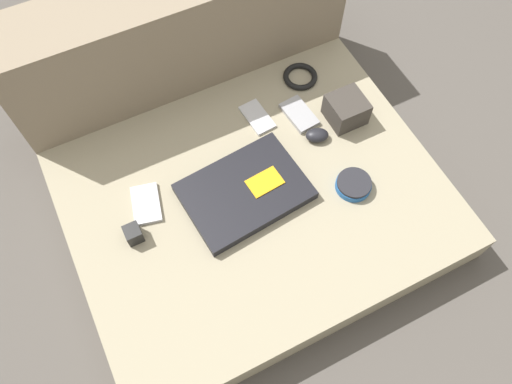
# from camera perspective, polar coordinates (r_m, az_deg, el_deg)

# --- Properties ---
(ground_plane) EXTENTS (8.00, 8.00, 0.00)m
(ground_plane) POSITION_cam_1_polar(r_m,az_deg,el_deg) (1.43, 0.00, -2.52)
(ground_plane) COLOR #4C4742
(couch_seat) EXTENTS (0.98, 0.78, 0.11)m
(couch_seat) POSITION_cam_1_polar(r_m,az_deg,el_deg) (1.38, 0.00, -1.50)
(couch_seat) COLOR gray
(couch_seat) RESTS_ON ground_plane
(couch_backrest) EXTENTS (0.98, 0.20, 0.43)m
(couch_backrest) POSITION_cam_1_polar(r_m,az_deg,el_deg) (1.52, -8.61, 16.20)
(couch_backrest) COLOR #7F705B
(couch_backrest) RESTS_ON ground_plane
(laptop) EXTENTS (0.34, 0.25, 0.03)m
(laptop) POSITION_cam_1_polar(r_m,az_deg,el_deg) (1.31, -1.29, 0.08)
(laptop) COLOR black
(laptop) RESTS_ON couch_seat
(computer_mouse) EXTENTS (0.08, 0.07, 0.03)m
(computer_mouse) POSITION_cam_1_polar(r_m,az_deg,el_deg) (1.41, 6.99, 6.47)
(computer_mouse) COLOR black
(computer_mouse) RESTS_ON couch_seat
(speaker_puck) EXTENTS (0.10, 0.10, 0.03)m
(speaker_puck) POSITION_cam_1_polar(r_m,az_deg,el_deg) (1.35, 11.09, 0.85)
(speaker_puck) COLOR #1E569E
(speaker_puck) RESTS_ON couch_seat
(phone_silver) EXTENTS (0.09, 0.13, 0.01)m
(phone_silver) POSITION_cam_1_polar(r_m,az_deg,el_deg) (1.34, -12.45, -1.35)
(phone_silver) COLOR #B7B7BC
(phone_silver) RESTS_ON couch_seat
(phone_black) EXTENTS (0.08, 0.12, 0.01)m
(phone_black) POSITION_cam_1_polar(r_m,az_deg,el_deg) (1.46, 4.95, 8.85)
(phone_black) COLOR #99999E
(phone_black) RESTS_ON couch_seat
(phone_small) EXTENTS (0.07, 0.12, 0.01)m
(phone_small) POSITION_cam_1_polar(r_m,az_deg,el_deg) (1.45, 0.13, 8.57)
(phone_small) COLOR #B7B7BC
(phone_small) RESTS_ON couch_seat
(camera_pouch) EXTENTS (0.10, 0.10, 0.08)m
(camera_pouch) POSITION_cam_1_polar(r_m,az_deg,el_deg) (1.45, 10.27, 9.27)
(camera_pouch) COLOR #38332D
(camera_pouch) RESTS_ON couch_seat
(charger_brick) EXTENTS (0.04, 0.04, 0.05)m
(charger_brick) POSITION_cam_1_polar(r_m,az_deg,el_deg) (1.29, -13.84, -4.66)
(charger_brick) COLOR black
(charger_brick) RESTS_ON couch_seat
(cable_coil) EXTENTS (0.10, 0.10, 0.02)m
(cable_coil) POSITION_cam_1_polar(r_m,az_deg,el_deg) (1.55, 5.08, 13.01)
(cable_coil) COLOR black
(cable_coil) RESTS_ON couch_seat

